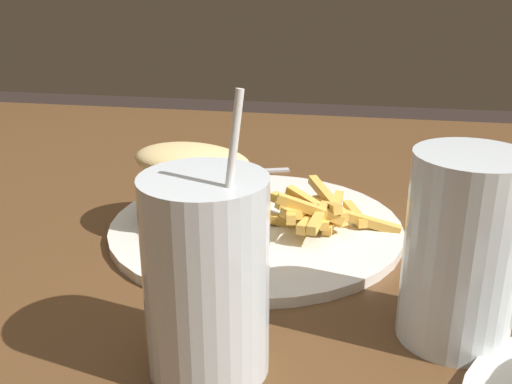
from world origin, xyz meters
name	(u,v)px	position (x,y,z in m)	size (l,w,h in m)	color
dining_table	(296,364)	(0.00, 0.00, 0.63)	(1.66, 1.18, 0.74)	brown
meal_plate_near	(230,204)	(0.08, -0.07, 0.77)	(0.30, 0.30, 0.10)	white
beer_glass	(461,257)	(-0.12, 0.09, 0.81)	(0.08, 0.08, 0.14)	silver
juice_glass	(207,286)	(0.05, 0.16, 0.80)	(0.08, 0.08, 0.20)	silver
spoon	(177,170)	(0.19, -0.22, 0.75)	(0.19, 0.08, 0.02)	silver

